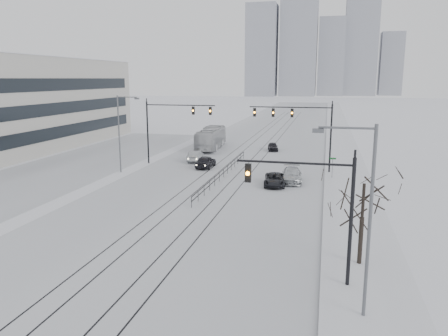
{
  "coord_description": "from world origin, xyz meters",
  "views": [
    {
      "loc": [
        10.93,
        -16.34,
        10.88
      ],
      "look_at": [
        2.39,
        20.01,
        3.2
      ],
      "focal_mm": 35.0,
      "sensor_mm": 36.0,
      "label": 1
    }
  ],
  "objects_px": {
    "sedan_sb_inner": "(206,162)",
    "sedan_nb_right": "(292,175)",
    "traffic_mast_near": "(320,203)",
    "box_truck": "(211,138)",
    "sedan_sb_outer": "(195,156)",
    "bare_tree": "(364,192)",
    "sedan_nb_front": "(275,180)",
    "sedan_nb_far": "(273,147)"
  },
  "relations": [
    {
      "from": "sedan_nb_front",
      "to": "sedan_nb_far",
      "type": "bearing_deg",
      "value": 92.18
    },
    {
      "from": "sedan_nb_right",
      "to": "traffic_mast_near",
      "type": "bearing_deg",
      "value": -87.32
    },
    {
      "from": "sedan_sb_outer",
      "to": "box_truck",
      "type": "distance_m",
      "value": 11.02
    },
    {
      "from": "sedan_nb_far",
      "to": "sedan_nb_front",
      "type": "bearing_deg",
      "value": -93.41
    },
    {
      "from": "sedan_sb_inner",
      "to": "box_truck",
      "type": "bearing_deg",
      "value": -76.78
    },
    {
      "from": "bare_tree",
      "to": "sedan_sb_inner",
      "type": "height_order",
      "value": "bare_tree"
    },
    {
      "from": "traffic_mast_near",
      "to": "sedan_nb_right",
      "type": "xyz_separation_m",
      "value": [
        -3.2,
        23.58,
        -3.82
      ]
    },
    {
      "from": "bare_tree",
      "to": "sedan_nb_front",
      "type": "relative_size",
      "value": 1.34
    },
    {
      "from": "bare_tree",
      "to": "sedan_nb_front",
      "type": "bearing_deg",
      "value": 111.22
    },
    {
      "from": "sedan_nb_far",
      "to": "sedan_sb_inner",
      "type": "bearing_deg",
      "value": -124.46
    },
    {
      "from": "sedan_sb_outer",
      "to": "sedan_nb_far",
      "type": "bearing_deg",
      "value": -135.06
    },
    {
      "from": "sedan_sb_inner",
      "to": "sedan_nb_far",
      "type": "height_order",
      "value": "sedan_sb_inner"
    },
    {
      "from": "sedan_sb_inner",
      "to": "sedan_nb_right",
      "type": "height_order",
      "value": "sedan_sb_inner"
    },
    {
      "from": "sedan_nb_front",
      "to": "sedan_nb_far",
      "type": "relative_size",
      "value": 1.26
    },
    {
      "from": "sedan_sb_outer",
      "to": "sedan_nb_right",
      "type": "bearing_deg",
      "value": 139.98
    },
    {
      "from": "sedan_sb_outer",
      "to": "sedan_nb_right",
      "type": "xyz_separation_m",
      "value": [
        13.51,
        -9.05,
        0.03
      ]
    },
    {
      "from": "bare_tree",
      "to": "sedan_sb_outer",
      "type": "relative_size",
      "value": 1.42
    },
    {
      "from": "sedan_sb_outer",
      "to": "sedan_nb_right",
      "type": "distance_m",
      "value": 16.26
    },
    {
      "from": "bare_tree",
      "to": "sedan_nb_front",
      "type": "distance_m",
      "value": 20.25
    },
    {
      "from": "sedan_nb_front",
      "to": "sedan_nb_right",
      "type": "height_order",
      "value": "sedan_nb_right"
    },
    {
      "from": "box_truck",
      "to": "sedan_nb_front",
      "type": "bearing_deg",
      "value": 116.31
    },
    {
      "from": "sedan_nb_right",
      "to": "sedan_nb_far",
      "type": "height_order",
      "value": "sedan_nb_right"
    },
    {
      "from": "sedan_nb_right",
      "to": "box_truck",
      "type": "distance_m",
      "value": 24.58
    },
    {
      "from": "traffic_mast_near",
      "to": "sedan_sb_outer",
      "type": "relative_size",
      "value": 1.63
    },
    {
      "from": "traffic_mast_near",
      "to": "sedan_sb_inner",
      "type": "bearing_deg",
      "value": 116.23
    },
    {
      "from": "sedan_nb_front",
      "to": "sedan_nb_right",
      "type": "distance_m",
      "value": 2.59
    },
    {
      "from": "traffic_mast_near",
      "to": "sedan_nb_right",
      "type": "relative_size",
      "value": 1.37
    },
    {
      "from": "traffic_mast_near",
      "to": "box_truck",
      "type": "relative_size",
      "value": 0.59
    },
    {
      "from": "sedan_nb_front",
      "to": "sedan_nb_right",
      "type": "relative_size",
      "value": 0.89
    },
    {
      "from": "sedan_nb_front",
      "to": "sedan_nb_far",
      "type": "distance_m",
      "value": 22.49
    },
    {
      "from": "sedan_nb_right",
      "to": "sedan_nb_far",
      "type": "xyz_separation_m",
      "value": [
        -4.48,
        20.25,
        -0.13
      ]
    },
    {
      "from": "sedan_sb_outer",
      "to": "box_truck",
      "type": "relative_size",
      "value": 0.36
    },
    {
      "from": "sedan_nb_right",
      "to": "bare_tree",
      "type": "bearing_deg",
      "value": -79.79
    },
    {
      "from": "traffic_mast_near",
      "to": "sedan_sb_inner",
      "type": "distance_m",
      "value": 32.42
    },
    {
      "from": "sedan_sb_outer",
      "to": "traffic_mast_near",
      "type": "bearing_deg",
      "value": 110.91
    },
    {
      "from": "sedan_nb_right",
      "to": "sedan_nb_front",
      "type": "bearing_deg",
      "value": -132.75
    },
    {
      "from": "traffic_mast_near",
      "to": "box_truck",
      "type": "height_order",
      "value": "traffic_mast_near"
    },
    {
      "from": "traffic_mast_near",
      "to": "sedan_nb_front",
      "type": "relative_size",
      "value": 1.54
    },
    {
      "from": "box_truck",
      "to": "sedan_nb_far",
      "type": "bearing_deg",
      "value": 177.88
    },
    {
      "from": "sedan_sb_inner",
      "to": "sedan_nb_far",
      "type": "distance_m",
      "value": 16.32
    },
    {
      "from": "traffic_mast_near",
      "to": "bare_tree",
      "type": "bearing_deg",
      "value": 51.24
    },
    {
      "from": "sedan_sb_outer",
      "to": "box_truck",
      "type": "height_order",
      "value": "box_truck"
    }
  ]
}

